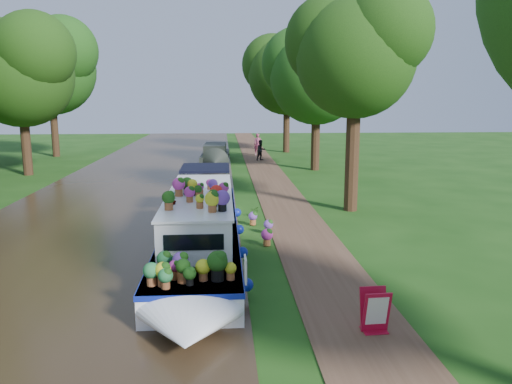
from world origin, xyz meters
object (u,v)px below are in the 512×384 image
object	(u,v)px
pedestrian_dark	(261,150)
plant_boat	(200,226)
sandwich_board	(375,313)
second_boat	(215,155)
pedestrian_pink	(258,144)

from	to	relation	value
pedestrian_dark	plant_boat	bearing A→B (deg)	-129.32
plant_boat	sandwich_board	bearing A→B (deg)	-55.84
second_boat	pedestrian_pink	xyz separation A→B (m)	(3.44, 4.04, 0.38)
sandwich_board	pedestrian_dark	size ratio (longest dim) A/B	0.57
sandwich_board	pedestrian_pink	xyz separation A→B (m)	(-0.12, 31.64, 0.50)
sandwich_board	second_boat	bearing A→B (deg)	94.03
plant_boat	pedestrian_pink	size ratio (longest dim) A/B	7.54
plant_boat	sandwich_board	distance (m)	6.63
sandwich_board	pedestrian_pink	distance (m)	31.64
plant_boat	pedestrian_dark	bearing A→B (deg)	81.00
second_boat	sandwich_board	bearing A→B (deg)	-80.59
pedestrian_dark	sandwich_board	bearing A→B (deg)	-120.05
sandwich_board	plant_boat	bearing A→B (deg)	120.84
plant_boat	second_boat	world-z (taller)	plant_boat
plant_boat	sandwich_board	world-z (taller)	plant_boat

